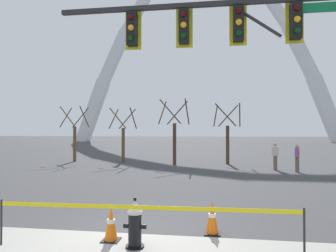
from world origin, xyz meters
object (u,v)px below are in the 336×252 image
object	(u,v)px
traffic_signal_gantry	(255,48)
pedestrian_standing_center	(275,156)
pedestrian_walking_left	(297,158)
fire_hydrant	(135,224)
traffic_cone_mid_sidewalk	(212,218)
monument_arch	(203,56)
traffic_cone_by_hydrant	(111,224)

from	to	relation	value
traffic_signal_gantry	pedestrian_standing_center	xyz separation A→B (m)	(2.59, 10.72, -3.59)
traffic_signal_gantry	pedestrian_walking_left	size ratio (longest dim) A/B	4.92
fire_hydrant	traffic_signal_gantry	world-z (taller)	traffic_signal_gantry
traffic_cone_mid_sidewalk	pedestrian_walking_left	xyz separation A→B (m)	(4.71, 10.95, 0.46)
fire_hydrant	traffic_signal_gantry	xyz separation A→B (m)	(2.61, 2.03, 3.94)
traffic_signal_gantry	monument_arch	xyz separation A→B (m)	(-2.88, 55.31, 13.52)
pedestrian_walking_left	pedestrian_standing_center	xyz separation A→B (m)	(-1.03, 0.77, 0.00)
traffic_cone_mid_sidewalk	pedestrian_standing_center	xyz separation A→B (m)	(3.69, 11.72, 0.46)
fire_hydrant	pedestrian_walking_left	bearing A→B (deg)	62.55
fire_hydrant	pedestrian_standing_center	xyz separation A→B (m)	(5.20, 12.75, 0.35)
traffic_cone_mid_sidewalk	traffic_signal_gantry	size ratio (longest dim) A/B	0.09
fire_hydrant	traffic_cone_mid_sidewalk	distance (m)	1.83
monument_arch	pedestrian_standing_center	xyz separation A→B (m)	(5.47, -44.59, -17.10)
traffic_signal_gantry	pedestrian_walking_left	xyz separation A→B (m)	(3.62, 9.95, -3.59)
monument_arch	pedestrian_walking_left	bearing A→B (deg)	-81.85
traffic_cone_by_hydrant	monument_arch	size ratio (longest dim) A/B	0.01
traffic_cone_mid_sidewalk	monument_arch	world-z (taller)	monument_arch
fire_hydrant	traffic_cone_mid_sidewalk	world-z (taller)	fire_hydrant
fire_hydrant	traffic_signal_gantry	size ratio (longest dim) A/B	0.13
traffic_cone_mid_sidewalk	pedestrian_walking_left	distance (m)	11.93
monument_arch	pedestrian_walking_left	xyz separation A→B (m)	(6.50, -45.36, -17.10)
pedestrian_walking_left	fire_hydrant	bearing A→B (deg)	-117.45
fire_hydrant	pedestrian_walking_left	size ratio (longest dim) A/B	0.62
monument_arch	pedestrian_standing_center	distance (m)	48.07
traffic_cone_by_hydrant	traffic_signal_gantry	distance (m)	5.44
monument_arch	pedestrian_standing_center	world-z (taller)	monument_arch
pedestrian_walking_left	pedestrian_standing_center	size ratio (longest dim) A/B	1.00
pedestrian_standing_center	traffic_signal_gantry	bearing A→B (deg)	-103.59
monument_arch	fire_hydrant	bearing A→B (deg)	-89.73
fire_hydrant	traffic_cone_by_hydrant	distance (m)	0.66
traffic_cone_by_hydrant	traffic_signal_gantry	xyz separation A→B (m)	(3.19, 1.75, 4.05)
fire_hydrant	traffic_signal_gantry	bearing A→B (deg)	37.88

